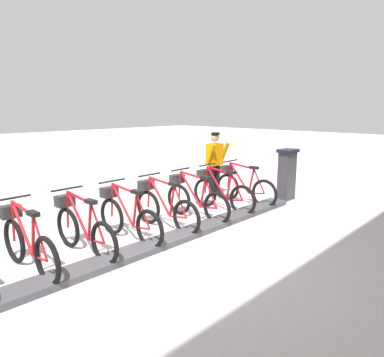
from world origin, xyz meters
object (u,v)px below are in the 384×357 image
at_px(bike_docked_3, 164,207).
at_px(bike_docked_5, 82,228).
at_px(bike_docked_4, 127,216).
at_px(payment_kiosk, 287,174).
at_px(bike_docked_1, 220,192).
at_px(worker_near_rack, 215,162).
at_px(bike_docked_6, 27,243).
at_px(bike_docked_0, 243,186).
at_px(bike_docked_2, 194,199).

xyz_separation_m(bike_docked_3, bike_docked_5, (0.00, 1.70, 0.00)).
height_order(bike_docked_3, bike_docked_4, same).
xyz_separation_m(payment_kiosk, bike_docked_1, (0.57, 1.91, -0.24)).
distance_m(bike_docked_3, bike_docked_5, 1.70).
bearing_deg(bike_docked_4, bike_docked_3, -90.00).
xyz_separation_m(bike_docked_3, worker_near_rack, (0.98, -2.66, 0.48)).
height_order(bike_docked_1, bike_docked_6, same).
xyz_separation_m(payment_kiosk, bike_docked_3, (0.57, 3.61, -0.24)).
distance_m(bike_docked_4, bike_docked_6, 1.70).
height_order(payment_kiosk, bike_docked_0, payment_kiosk).
bearing_deg(bike_docked_2, payment_kiosk, -101.71).
distance_m(bike_docked_2, bike_docked_4, 1.70).
bearing_deg(bike_docked_3, bike_docked_1, -90.00).
bearing_deg(bike_docked_2, bike_docked_4, 90.00).
xyz_separation_m(payment_kiosk, worker_near_rack, (1.55, 0.95, 0.24)).
bearing_deg(bike_docked_5, bike_docked_4, -90.00).
bearing_deg(payment_kiosk, worker_near_rack, 31.51).
distance_m(bike_docked_0, bike_docked_2, 1.70).
relative_size(payment_kiosk, worker_near_rack, 0.77).
bearing_deg(bike_docked_2, bike_docked_3, 90.00).
bearing_deg(bike_docked_3, bike_docked_2, -90.00).
distance_m(payment_kiosk, bike_docked_5, 5.35).
height_order(payment_kiosk, worker_near_rack, worker_near_rack).
xyz_separation_m(bike_docked_0, bike_docked_3, (0.00, 2.56, 0.00)).
bearing_deg(payment_kiosk, bike_docked_2, 78.29).
bearing_deg(payment_kiosk, bike_docked_1, 73.30).
bearing_deg(payment_kiosk, bike_docked_6, 84.70).
bearing_deg(bike_docked_5, bike_docked_1, -90.00).
bearing_deg(bike_docked_3, bike_docked_0, -90.00).
bearing_deg(payment_kiosk, bike_docked_5, 83.86).
height_order(bike_docked_1, bike_docked_4, same).
bearing_deg(bike_docked_4, bike_docked_1, -90.00).
distance_m(bike_docked_0, bike_docked_5, 4.26).
xyz_separation_m(bike_docked_0, bike_docked_4, (0.00, 3.41, 0.00)).
bearing_deg(payment_kiosk, bike_docked_3, 81.00).
bearing_deg(worker_near_rack, bike_docked_3, 110.22).
bearing_deg(bike_docked_3, worker_near_rack, -69.78).
distance_m(bike_docked_0, bike_docked_4, 3.41).
xyz_separation_m(payment_kiosk, bike_docked_2, (0.57, 2.76, -0.24)).
xyz_separation_m(bike_docked_4, worker_near_rack, (0.98, -3.51, 0.48)).
bearing_deg(bike_docked_1, bike_docked_0, -90.00).
distance_m(bike_docked_3, worker_near_rack, 2.87).
relative_size(payment_kiosk, bike_docked_0, 0.74).
distance_m(payment_kiosk, bike_docked_3, 3.66).
distance_m(bike_docked_2, bike_docked_3, 0.85).
bearing_deg(bike_docked_0, worker_near_rack, -5.98).
bearing_deg(worker_near_rack, bike_docked_0, 174.02).
xyz_separation_m(bike_docked_6, worker_near_rack, (0.98, -5.22, 0.48)).
height_order(payment_kiosk, bike_docked_3, payment_kiosk).
bearing_deg(bike_docked_2, bike_docked_5, 90.00).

